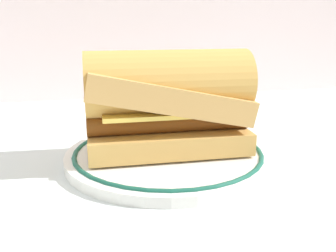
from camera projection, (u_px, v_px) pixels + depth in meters
ground_plane at (166, 156)px, 0.48m from camera, size 1.50×1.50×0.00m
plate at (168, 154)px, 0.47m from camera, size 0.26×0.26×0.01m
sausage_sandwich at (168, 100)px, 0.45m from camera, size 0.20×0.10×0.12m
butter_knife at (125, 122)px, 0.62m from camera, size 0.05×0.14×0.01m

